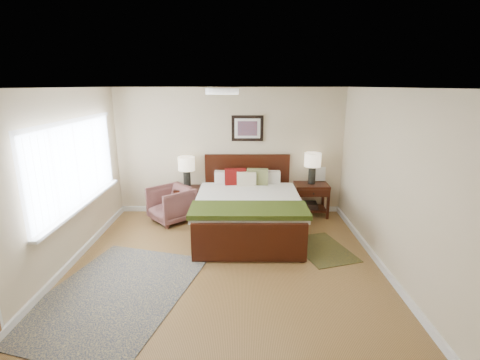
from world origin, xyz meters
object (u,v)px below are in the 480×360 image
at_px(armchair, 171,204).
at_px(rug_persian, 115,294).
at_px(bed, 248,203).
at_px(nightstand_right, 311,196).
at_px(nightstand_left, 188,194).
at_px(lamp_right, 313,163).
at_px(lamp_left, 187,167).

height_order(armchair, rug_persian, armchair).
bearing_deg(bed, armchair, 159.94).
bearing_deg(nightstand_right, nightstand_left, -179.87).
bearing_deg(rug_persian, armchair, 99.25).
relative_size(nightstand_right, armchair, 0.89).
height_order(nightstand_left, lamp_right, lamp_right).
bearing_deg(rug_persian, lamp_left, 94.44).
relative_size(armchair, rug_persian, 0.32).
height_order(nightstand_right, rug_persian, nightstand_right).
xyz_separation_m(nightstand_left, rug_persian, (-0.51, -2.75, -0.45)).
bearing_deg(lamp_left, bed, -35.76).
xyz_separation_m(lamp_right, armchair, (-2.72, -0.32, -0.74)).
relative_size(bed, armchair, 2.98).
relative_size(lamp_right, rug_persian, 0.26).
xyz_separation_m(lamp_left, lamp_right, (2.45, 0.00, 0.08)).
distance_m(nightstand_left, armchair, 0.42).
height_order(lamp_left, lamp_right, lamp_right).
distance_m(lamp_left, lamp_right, 2.45).
bearing_deg(lamp_left, nightstand_right, -0.35).
relative_size(bed, nightstand_left, 3.83).
distance_m(nightstand_left, nightstand_right, 2.45).
bearing_deg(armchair, lamp_left, 98.95).
distance_m(nightstand_right, armchair, 2.74).
bearing_deg(lamp_right, nightstand_left, -179.52).
relative_size(lamp_left, armchair, 0.83).
distance_m(nightstand_left, lamp_right, 2.53).
height_order(bed, nightstand_right, bed).
height_order(nightstand_right, armchair, armchair).
bearing_deg(nightstand_right, armchair, -173.55).
bearing_deg(lamp_left, nightstand_left, -90.00).
bearing_deg(nightstand_right, lamp_left, 179.65).
bearing_deg(armchair, nightstand_left, 97.09).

